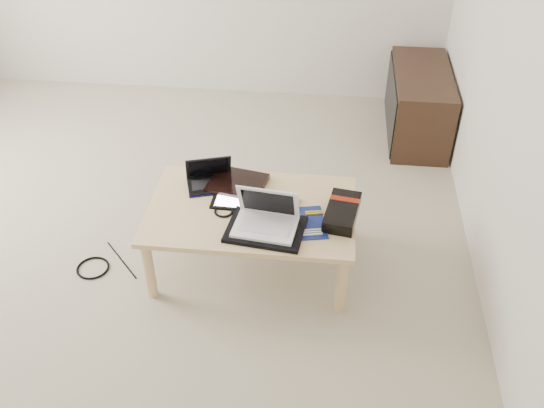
# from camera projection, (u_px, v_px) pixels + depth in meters

# --- Properties ---
(ground) EXTENTS (4.00, 4.00, 0.00)m
(ground) POSITION_uv_depth(u_px,v_px,m) (130.00, 241.00, 3.61)
(ground) COLOR #B1A790
(ground) RESTS_ON ground
(coffee_table) EXTENTS (1.10, 0.70, 0.40)m
(coffee_table) POSITION_uv_depth(u_px,v_px,m) (251.00, 216.00, 3.24)
(coffee_table) COLOR #D5B180
(coffee_table) RESTS_ON ground
(media_cabinet) EXTENTS (0.41, 0.90, 0.50)m
(media_cabinet) POSITION_uv_depth(u_px,v_px,m) (418.00, 104.00, 4.45)
(media_cabinet) COLOR #372216
(media_cabinet) RESTS_ON ground
(book) EXTENTS (0.35, 0.31, 0.03)m
(book) POSITION_uv_depth(u_px,v_px,m) (237.00, 183.00, 3.37)
(book) COLOR black
(book) RESTS_ON coffee_table
(netbook) EXTENTS (0.29, 0.25, 0.17)m
(netbook) POSITION_uv_depth(u_px,v_px,m) (210.00, 179.00, 3.36)
(netbook) COLOR black
(netbook) RESTS_ON coffee_table
(tablet) EXTENTS (0.24, 0.18, 0.01)m
(tablet) POSITION_uv_depth(u_px,v_px,m) (234.00, 200.00, 3.26)
(tablet) COLOR black
(tablet) RESTS_ON coffee_table
(remote) EXTENTS (0.09, 0.22, 0.02)m
(remote) POSITION_uv_depth(u_px,v_px,m) (291.00, 209.00, 3.19)
(remote) COLOR #B2B3B7
(remote) RESTS_ON coffee_table
(neoprene_sleeve) EXTENTS (0.42, 0.33, 0.02)m
(neoprene_sleeve) POSITION_uv_depth(u_px,v_px,m) (266.00, 229.00, 3.06)
(neoprene_sleeve) COLOR black
(neoprene_sleeve) RESTS_ON coffee_table
(white_laptop) EXTENTS (0.34, 0.26, 0.22)m
(white_laptop) POSITION_uv_depth(u_px,v_px,m) (266.00, 218.00, 3.04)
(white_laptop) COLOR white
(white_laptop) RESTS_ON neoprene_sleeve
(motherboard) EXTENTS (0.27, 0.31, 0.01)m
(motherboard) POSITION_uv_depth(u_px,v_px,m) (304.00, 223.00, 3.11)
(motherboard) COLOR #0C1451
(motherboard) RESTS_ON coffee_table
(gpu_box) EXTENTS (0.20, 0.33, 0.07)m
(gpu_box) POSITION_uv_depth(u_px,v_px,m) (342.00, 212.00, 3.14)
(gpu_box) COLOR black
(gpu_box) RESTS_ON coffee_table
(cable_coil) EXTENTS (0.13, 0.13, 0.01)m
(cable_coil) POSITION_uv_depth(u_px,v_px,m) (224.00, 211.00, 3.19)
(cable_coil) COLOR black
(cable_coil) RESTS_ON coffee_table
(floor_cable_coil) EXTENTS (0.23, 0.23, 0.01)m
(floor_cable_coil) POSITION_uv_depth(u_px,v_px,m) (93.00, 268.00, 3.42)
(floor_cable_coil) COLOR black
(floor_cable_coil) RESTS_ON ground
(floor_cable_trail) EXTENTS (0.26, 0.28, 0.01)m
(floor_cable_trail) POSITION_uv_depth(u_px,v_px,m) (122.00, 260.00, 3.48)
(floor_cable_trail) COLOR black
(floor_cable_trail) RESTS_ON ground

